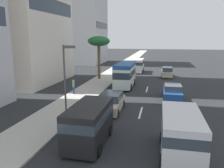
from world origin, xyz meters
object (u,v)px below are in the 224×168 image
van_lead (181,132)px  minibus_fifth (125,74)px  van_second (89,122)px  palm_tree (99,42)px  car_fourth (172,92)px  van_seventh (138,65)px  pedestrian_near_lamp (74,86)px  car_third (167,72)px  car_sixth (111,102)px  street_lamp (66,74)px

van_lead → minibus_fifth: size_ratio=0.76×
van_second → palm_tree: palm_tree is taller
car_fourth → van_seventh: van_seventh is taller
minibus_fifth → pedestrian_near_lamp: minibus_fifth is taller
car_fourth → car_third: bearing=0.8°
minibus_fifth → van_lead: bearing=18.7°
van_second → pedestrian_near_lamp: (11.17, 5.50, -0.36)m
pedestrian_near_lamp → car_sixth: bearing=19.8°
palm_tree → street_lamp: (-18.12, -2.42, -2.02)m
car_third → car_fourth: car_third is taller
car_fourth → minibus_fifth: (4.89, 5.96, 0.98)m
van_second → car_third: size_ratio=1.07×
minibus_fifth → pedestrian_near_lamp: bearing=-42.5°
van_second → car_sixth: 6.65m
car_sixth → street_lamp: 5.37m
car_third → palm_tree: size_ratio=0.65×
van_second → car_sixth: bearing=-179.5°
car_third → street_lamp: bearing=160.3°
van_second → car_sixth: van_second is taller
car_third → street_lamp: street_lamp is taller
van_lead → street_lamp: street_lamp is taller
minibus_fifth → palm_tree: (4.58, 4.84, 4.10)m
car_sixth → pedestrian_near_lamp: bearing=-129.9°
car_fourth → pedestrian_near_lamp: size_ratio=2.50×
car_sixth → van_seventh: size_ratio=0.92×
car_fourth → street_lamp: street_lamp is taller
car_third → pedestrian_near_lamp: pedestrian_near_lamp is taller
car_fourth → palm_tree: 15.24m
van_lead → minibus_fifth: minibus_fifth is taller
car_sixth → pedestrian_near_lamp: pedestrian_near_lamp is taller
van_lead → van_seventh: bearing=10.0°
van_lead → pedestrian_near_lamp: bearing=43.2°
car_fourth → palm_tree: (9.47, 10.80, 5.09)m
car_third → van_seventh: 6.70m
van_seventh → van_second: bearing=-0.0°
minibus_fifth → car_third: bearing=148.3°
minibus_fifth → pedestrian_near_lamp: size_ratio=3.79×
van_seventh → palm_tree: (-8.72, 5.26, 4.39)m
car_third → pedestrian_near_lamp: 18.40m
van_lead → car_third: van_lead is taller
van_lead → van_seventh: van_seventh is taller
van_second → car_third: van_second is taller
street_lamp → car_sixth: bearing=-39.0°
van_lead → car_third: bearing=0.1°
car_third → van_seventh: van_seventh is taller
minibus_fifth → van_seventh: minibus_fifth is taller
van_lead → car_third: (26.45, 0.05, -0.63)m
van_lead → pedestrian_near_lamp: (11.59, 10.90, -0.36)m
minibus_fifth → car_sixth: minibus_fifth is taller
van_second → car_fourth: size_ratio=1.12×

